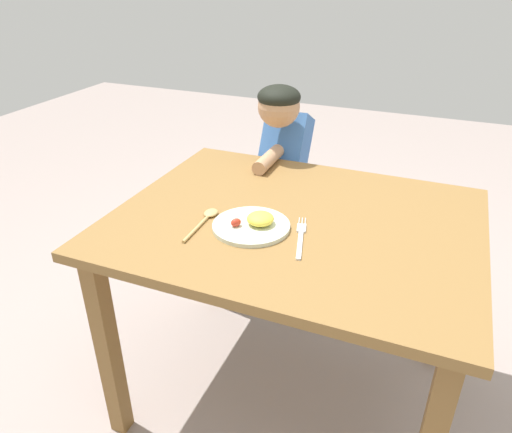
{
  "coord_description": "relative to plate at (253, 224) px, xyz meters",
  "views": [
    {
      "loc": [
        0.38,
        -1.25,
        1.46
      ],
      "look_at": [
        -0.1,
        -0.07,
        0.77
      ],
      "focal_mm": 33.49,
      "sensor_mm": 36.0,
      "label": 1
    }
  ],
  "objects": [
    {
      "name": "person",
      "position": [
        -0.13,
        0.67,
        -0.18
      ],
      "size": [
        0.18,
        0.44,
        1.04
      ],
      "rotation": [
        0.0,
        0.0,
        3.14
      ],
      "color": "#33566F",
      "rests_on": "ground_plane"
    },
    {
      "name": "dining_table",
      "position": [
        0.1,
        0.11,
        -0.12
      ],
      "size": [
        1.11,
        0.89,
        0.75
      ],
      "color": "olive",
      "rests_on": "ground_plane"
    },
    {
      "name": "spoon",
      "position": [
        -0.15,
        -0.01,
        -0.01
      ],
      "size": [
        0.04,
        0.21,
        0.01
      ],
      "rotation": [
        0.0,
        0.0,
        1.6
      ],
      "color": "tan",
      "rests_on": "dining_table"
    },
    {
      "name": "ground_plane",
      "position": [
        0.1,
        0.11,
        -0.77
      ],
      "size": [
        8.0,
        8.0,
        0.0
      ],
      "primitive_type": "plane",
      "color": "gray"
    },
    {
      "name": "plate",
      "position": [
        0.0,
        0.0,
        0.0
      ],
      "size": [
        0.23,
        0.23,
        0.05
      ],
      "color": "silver",
      "rests_on": "dining_table"
    },
    {
      "name": "fork",
      "position": [
        0.15,
        -0.0,
        -0.01
      ],
      "size": [
        0.08,
        0.23,
        0.01
      ],
      "rotation": [
        0.0,
        0.0,
        1.83
      ],
      "color": "silver",
      "rests_on": "dining_table"
    }
  ]
}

